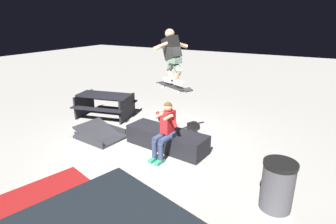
{
  "coord_description": "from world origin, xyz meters",
  "views": [
    {
      "loc": [
        -3.34,
        5.25,
        3.06
      ],
      "look_at": [
        -0.51,
        0.21,
        1.07
      ],
      "focal_mm": 29.33,
      "sensor_mm": 36.0,
      "label": 1
    }
  ],
  "objects_px": {
    "skater_airborne": "(172,54)",
    "trash_bin": "(278,185)",
    "ledge_box_main": "(167,139)",
    "kicker_ramp": "(101,135)",
    "person_sitting_on_ledge": "(165,128)",
    "picnic_table_back": "(105,102)",
    "skateboard": "(174,87)"
  },
  "relations": [
    {
      "from": "skater_airborne",
      "to": "trash_bin",
      "type": "bearing_deg",
      "value": 161.43
    },
    {
      "from": "ledge_box_main",
      "to": "kicker_ramp",
      "type": "bearing_deg",
      "value": 10.47
    },
    {
      "from": "skater_airborne",
      "to": "ledge_box_main",
      "type": "bearing_deg",
      "value": -42.17
    },
    {
      "from": "skater_airborne",
      "to": "trash_bin",
      "type": "relative_size",
      "value": 1.29
    },
    {
      "from": "ledge_box_main",
      "to": "trash_bin",
      "type": "bearing_deg",
      "value": 158.45
    },
    {
      "from": "kicker_ramp",
      "to": "skater_airborne",
      "type": "bearing_deg",
      "value": -177.68
    },
    {
      "from": "person_sitting_on_ledge",
      "to": "picnic_table_back",
      "type": "bearing_deg",
      "value": -25.02
    },
    {
      "from": "ledge_box_main",
      "to": "person_sitting_on_ledge",
      "type": "xyz_separation_m",
      "value": [
        -0.2,
        0.42,
        0.49
      ]
    },
    {
      "from": "skater_airborne",
      "to": "picnic_table_back",
      "type": "xyz_separation_m",
      "value": [
        3.14,
        -1.27,
        -1.84
      ]
    },
    {
      "from": "person_sitting_on_ledge",
      "to": "trash_bin",
      "type": "bearing_deg",
      "value": 165.33
    },
    {
      "from": "person_sitting_on_ledge",
      "to": "trash_bin",
      "type": "relative_size",
      "value": 1.5
    },
    {
      "from": "kicker_ramp",
      "to": "person_sitting_on_ledge",
      "type": "bearing_deg",
      "value": 177.93
    },
    {
      "from": "skateboard",
      "to": "trash_bin",
      "type": "height_order",
      "value": "skateboard"
    },
    {
      "from": "skater_airborne",
      "to": "trash_bin",
      "type": "height_order",
      "value": "skater_airborne"
    },
    {
      "from": "person_sitting_on_ledge",
      "to": "trash_bin",
      "type": "height_order",
      "value": "person_sitting_on_ledge"
    },
    {
      "from": "skater_airborne",
      "to": "picnic_table_back",
      "type": "distance_m",
      "value": 3.85
    },
    {
      "from": "skateboard",
      "to": "trash_bin",
      "type": "bearing_deg",
      "value": 161.52
    },
    {
      "from": "ledge_box_main",
      "to": "kicker_ramp",
      "type": "height_order",
      "value": "ledge_box_main"
    },
    {
      "from": "trash_bin",
      "to": "kicker_ramp",
      "type": "bearing_deg",
      "value": -9.13
    },
    {
      "from": "kicker_ramp",
      "to": "trash_bin",
      "type": "height_order",
      "value": "trash_bin"
    },
    {
      "from": "ledge_box_main",
      "to": "skater_airborne",
      "type": "height_order",
      "value": "skater_airborne"
    },
    {
      "from": "person_sitting_on_ledge",
      "to": "kicker_ramp",
      "type": "xyz_separation_m",
      "value": [
        2.05,
        -0.07,
        -0.65
      ]
    },
    {
      "from": "picnic_table_back",
      "to": "trash_bin",
      "type": "distance_m",
      "value": 5.96
    },
    {
      "from": "ledge_box_main",
      "to": "trash_bin",
      "type": "height_order",
      "value": "trash_bin"
    },
    {
      "from": "skateboard",
      "to": "trash_bin",
      "type": "relative_size",
      "value": 1.17
    },
    {
      "from": "picnic_table_back",
      "to": "trash_bin",
      "type": "relative_size",
      "value": 2.26
    },
    {
      "from": "kicker_ramp",
      "to": "trash_bin",
      "type": "relative_size",
      "value": 1.5
    },
    {
      "from": "skateboard",
      "to": "skater_airborne",
      "type": "relative_size",
      "value": 0.91
    },
    {
      "from": "kicker_ramp",
      "to": "trash_bin",
      "type": "distance_m",
      "value": 4.64
    },
    {
      "from": "trash_bin",
      "to": "skater_airborne",
      "type": "bearing_deg",
      "value": -18.57
    },
    {
      "from": "picnic_table_back",
      "to": "trash_bin",
      "type": "height_order",
      "value": "trash_bin"
    },
    {
      "from": "ledge_box_main",
      "to": "person_sitting_on_ledge",
      "type": "height_order",
      "value": "person_sitting_on_ledge"
    }
  ]
}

